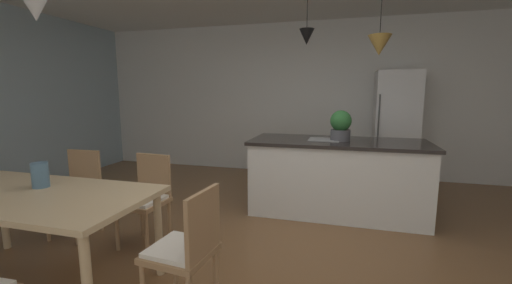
# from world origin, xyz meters

# --- Properties ---
(ground_plane) EXTENTS (10.00, 8.40, 0.04)m
(ground_plane) POSITION_xyz_m (0.00, 0.00, -0.02)
(ground_plane) COLOR brown
(wall_back_kitchen) EXTENTS (10.00, 0.12, 2.70)m
(wall_back_kitchen) POSITION_xyz_m (0.00, 3.26, 1.35)
(wall_back_kitchen) COLOR silver
(wall_back_kitchen) RESTS_ON ground_plane
(dining_table) EXTENTS (1.82, 0.90, 0.74)m
(dining_table) POSITION_xyz_m (-1.63, -0.85, 0.67)
(dining_table) COLOR #D1B284
(dining_table) RESTS_ON ground_plane
(chair_far_left) EXTENTS (0.41, 0.41, 0.87)m
(chair_far_left) POSITION_xyz_m (-2.04, -0.03, 0.47)
(chair_far_left) COLOR #A87F56
(chair_far_left) RESTS_ON ground_plane
(chair_far_right) EXTENTS (0.43, 0.43, 0.87)m
(chair_far_right) POSITION_xyz_m (-1.22, -0.03, 0.47)
(chair_far_right) COLOR #A87F56
(chair_far_right) RESTS_ON ground_plane
(chair_kitchen_end) EXTENTS (0.44, 0.44, 0.87)m
(chair_kitchen_end) POSITION_xyz_m (-0.35, -0.85, 0.47)
(chair_kitchen_end) COLOR #A87F56
(chair_kitchen_end) RESTS_ON ground_plane
(kitchen_island) EXTENTS (2.08, 0.89, 0.91)m
(kitchen_island) POSITION_xyz_m (0.54, 1.32, 0.46)
(kitchen_island) COLOR silver
(kitchen_island) RESTS_ON ground_plane
(refrigerator) EXTENTS (0.65, 0.67, 1.81)m
(refrigerator) POSITION_xyz_m (1.38, 2.86, 0.90)
(refrigerator) COLOR silver
(refrigerator) RESTS_ON ground_plane
(pendant_over_table) EXTENTS (0.24, 0.24, 0.75)m
(pendant_over_table) POSITION_xyz_m (-1.47, -0.79, 2.07)
(pendant_over_table) COLOR black
(pendant_over_island_main) EXTENTS (0.18, 0.18, 0.67)m
(pendant_over_island_main) POSITION_xyz_m (0.13, 1.32, 2.12)
(pendant_over_island_main) COLOR black
(pendant_over_island_aux) EXTENTS (0.26, 0.26, 0.82)m
(pendant_over_island_aux) POSITION_xyz_m (0.94, 1.32, 1.99)
(pendant_over_island_aux) COLOR black
(potted_plant_on_island) EXTENTS (0.25, 0.25, 0.36)m
(potted_plant_on_island) POSITION_xyz_m (0.56, 1.32, 1.08)
(potted_plant_on_island) COLOR #4C4C51
(potted_plant_on_island) RESTS_ON kitchen_island
(vase_on_dining_table) EXTENTS (0.12, 0.12, 0.20)m
(vase_on_dining_table) POSITION_xyz_m (-1.67, -0.72, 0.83)
(vase_on_dining_table) COLOR slate
(vase_on_dining_table) RESTS_ON dining_table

